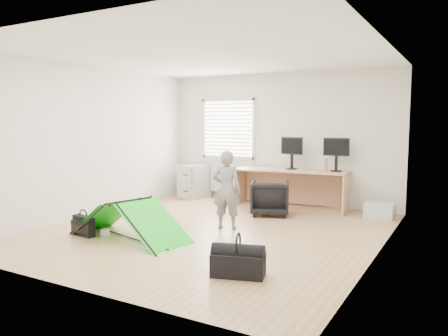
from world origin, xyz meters
The scene contains 18 objects.
ground centered at (0.00, 0.00, 0.00)m, with size 5.50×5.50×0.00m, color tan.
back_wall centered at (0.00, 2.75, 1.35)m, with size 5.00×0.02×2.70m, color silver.
window centered at (-1.20, 2.71, 1.55)m, with size 1.20×0.06×1.20m, color silver.
radiator centered at (-1.20, 2.67, 0.45)m, with size 1.00×0.12×0.60m, color silver.
desk centered at (0.41, 2.34, 0.38)m, with size 2.23×0.71×0.76m, color tan.
filing_cabinet centered at (-1.89, 2.38, 0.37)m, with size 0.48×0.64×0.74m, color #A8AAAE.
monitor_left centered at (0.41, 2.42, 1.00)m, with size 0.49×0.11×0.47m, color black.
monitor_right centered at (1.28, 2.45, 1.00)m, with size 0.49×0.11×0.47m, color black.
keyboard centered at (-0.11, 2.21, 0.77)m, with size 0.39×0.13×0.02m, color beige.
thermos centered at (1.11, 2.33, 0.89)m, with size 0.07×0.07×0.26m, color #AD617C.
office_chair centered at (0.33, 1.52, 0.31)m, with size 0.67×0.69×0.63m, color black.
person centered at (0.15, 0.22, 0.63)m, with size 0.46×0.30×1.25m, color slate.
kite centered at (-0.80, -1.00, 0.28)m, with size 1.81×0.80×0.56m, color #11BC15, non-canonical shape.
storage_crate centered at (2.14, 2.22, 0.14)m, with size 0.49×0.34×0.27m, color silver.
tote_bag centered at (-1.95, 2.63, 0.19)m, with size 0.32×0.14×0.38m, color teal.
laptop_bag centered at (-1.49, -1.22, 0.15)m, with size 0.41×0.12×0.30m, color black.
white_box centered at (-1.25, -1.03, 0.05)m, with size 0.09×0.09×0.09m, color silver.
duffel_bag centered at (1.31, -1.60, 0.13)m, with size 0.58×0.30×0.25m, color black.
Camera 1 is at (3.47, -5.75, 1.69)m, focal length 35.00 mm.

